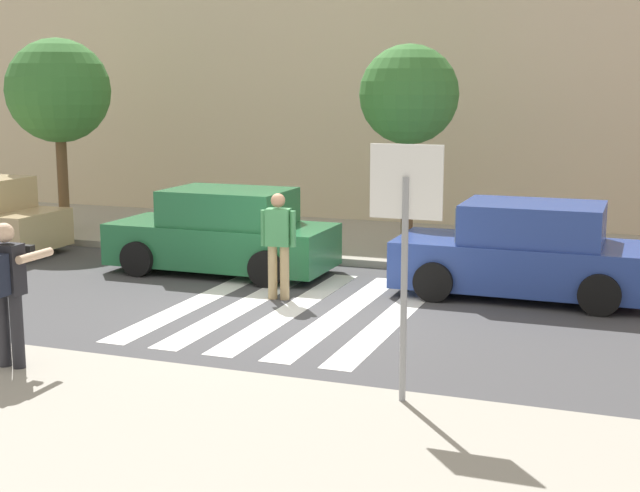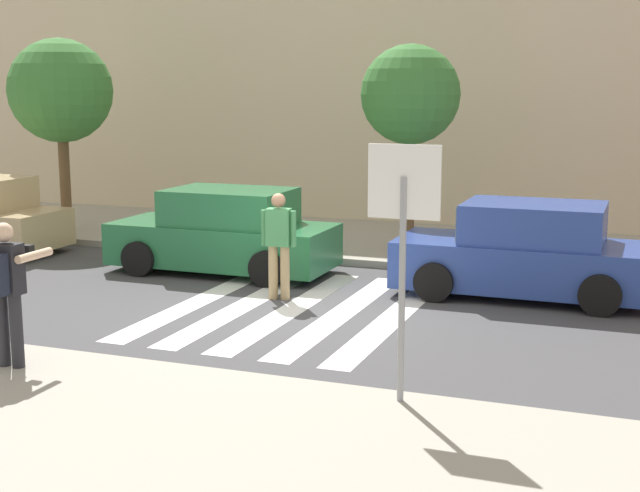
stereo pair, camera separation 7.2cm
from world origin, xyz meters
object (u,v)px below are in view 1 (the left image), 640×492
Objects in this scene: street_tree_west at (58,91)px; parked_car_green at (224,233)px; pedestrian_crossing at (278,240)px; parked_car_blue at (525,253)px; stop_sign at (406,216)px; street_tree_center at (409,96)px; photographer_with_backpack at (6,282)px.

parked_car_green is at bearing -23.68° from street_tree_west.
pedestrian_crossing reaches higher than parked_car_blue.
street_tree_west is (-5.15, 2.26, 2.54)m from parked_car_green.
street_tree_center is at bearing 104.64° from stop_sign.
pedestrian_crossing is 4.02m from parked_car_blue.
parked_car_green is 1.01× the size of street_tree_center.
pedestrian_crossing is at bearing -41.86° from parked_car_green.
photographer_with_backpack is 0.42× the size of parked_car_blue.
photographer_with_backpack reaches higher than pedestrian_crossing.
street_tree_west is 1.06× the size of street_tree_center.
stop_sign is 5.41m from pedestrian_crossing.
photographer_with_backpack is at bearing -86.95° from parked_car_green.
parked_car_blue is 11.14m from street_tree_west.
parked_car_blue is 1.01× the size of street_tree_center.
street_tree_west reaches higher than parked_car_blue.
photographer_with_backpack is 6.35m from parked_car_green.
stop_sign is 8.67m from street_tree_center.
parked_car_green is at bearing 138.14° from pedestrian_crossing.
pedestrian_crossing is at bearing -104.05° from street_tree_center.
street_tree_west reaches higher than photographer_with_backpack.
street_tree_center is (2.45, 8.87, 2.03)m from photographer_with_backpack.
parked_car_blue is at bearing -43.69° from street_tree_center.
street_tree_west is at bearing 141.53° from stop_sign.
parked_car_blue is (5.45, -0.00, 0.00)m from parked_car_green.
pedestrian_crossing is (1.42, 4.75, -0.19)m from photographer_with_backpack.
stop_sign is 0.63× the size of street_tree_west.
photographer_with_backpack is 10.40m from street_tree_west.
parked_car_green is at bearing 180.00° from parked_car_blue.
photographer_with_backpack is (-4.63, -0.54, -0.94)m from stop_sign.
parked_car_blue is (5.12, 6.32, -0.44)m from photographer_with_backpack.
stop_sign is 7.74m from parked_car_green.
street_tree_west is at bearing 122.61° from photographer_with_backpack.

